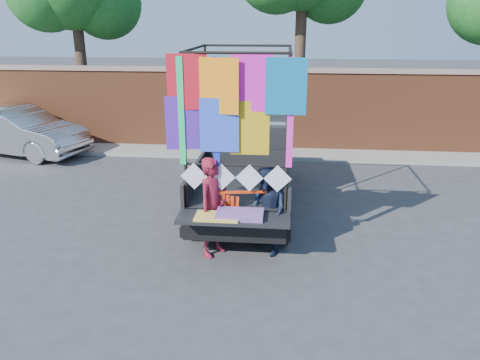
# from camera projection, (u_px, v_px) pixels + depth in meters

# --- Properties ---
(ground) EXTENTS (90.00, 90.00, 0.00)m
(ground) POSITION_uv_depth(u_px,v_px,m) (249.00, 248.00, 8.71)
(ground) COLOR #38383A
(ground) RESTS_ON ground
(brick_wall) EXTENTS (30.00, 0.45, 2.61)m
(brick_wall) POSITION_uv_depth(u_px,v_px,m) (267.00, 109.00, 14.87)
(brick_wall) COLOR brown
(brick_wall) RESTS_ON ground
(curb) EXTENTS (30.00, 1.20, 0.12)m
(curb) POSITION_uv_depth(u_px,v_px,m) (265.00, 153.00, 14.62)
(curb) COLOR gray
(curb) RESTS_ON ground
(pickup_truck) EXTENTS (2.25, 5.64, 3.55)m
(pickup_truck) POSITION_uv_depth(u_px,v_px,m) (248.00, 162.00, 10.82)
(pickup_truck) COLOR black
(pickup_truck) RESTS_ON ground
(sedan) EXTENTS (4.73, 2.67, 1.47)m
(sedan) POSITION_uv_depth(u_px,v_px,m) (18.00, 131.00, 14.53)
(sedan) COLOR #B7BABE
(sedan) RESTS_ON ground
(woman) EXTENTS (0.71, 0.79, 1.80)m
(woman) POSITION_uv_depth(u_px,v_px,m) (213.00, 207.00, 8.21)
(woman) COLOR maroon
(woman) RESTS_ON ground
(man) EXTENTS (0.96, 1.00, 1.63)m
(man) POSITION_uv_depth(u_px,v_px,m) (268.00, 211.00, 8.27)
(man) COLOR #151D35
(man) RESTS_ON ground
(streamer_bundle) EXTENTS (0.95, 0.21, 0.66)m
(streamer_bundle) POSITION_uv_depth(u_px,v_px,m) (235.00, 202.00, 8.20)
(streamer_bundle) COLOR #F1350D
(streamer_bundle) RESTS_ON ground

